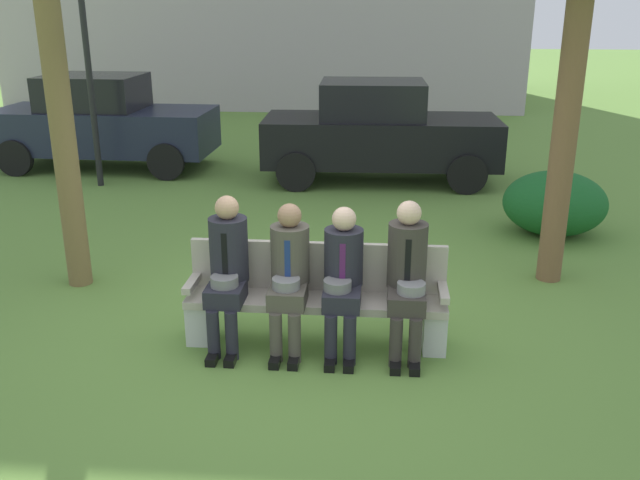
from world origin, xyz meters
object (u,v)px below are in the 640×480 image
Objects in this scene: seated_man_rightmost at (407,272)px; parked_car_far at (379,132)px; seated_man_centerleft at (289,271)px; shrub_near_bench at (555,203)px; seated_man_centerright at (343,274)px; street_lamp at (86,41)px; parked_car_near at (103,122)px; seated_man_leftmost at (227,266)px; park_bench at (317,296)px.

parked_car_far is at bearing 92.92° from seated_man_rightmost.
shrub_near_bench is at bearing 48.54° from seated_man_centerleft.
street_lamp is at bearing 129.28° from seated_man_centerright.
parked_car_near is (-5.31, 6.60, 0.09)m from seated_man_rightmost.
seated_man_centerleft is at bearing 179.79° from seated_man_centerright.
parked_car_near is (-3.75, 6.60, 0.09)m from seated_man_leftmost.
parked_car_near is (-4.52, 6.47, 0.40)m from park_bench.
seated_man_rightmost reaches higher than park_bench.
seated_man_centerleft is at bearing -96.63° from parked_car_far.
parked_car_far is at bearing 78.39° from seated_man_leftmost.
park_bench is at bearing -55.08° from parked_car_near.
park_bench is 1.77× the size of seated_man_centerleft.
seated_man_centerleft is (0.54, -0.01, -0.03)m from seated_man_leftmost.
seated_man_centerright is (0.47, -0.00, -0.01)m from seated_man_centerleft.
street_lamp is at bearing -73.00° from parked_car_near.
shrub_near_bench is 7.46m from street_lamp.
street_lamp reaches higher than shrub_near_bench.
seated_man_centerleft is 0.97× the size of shrub_near_bench.
parked_car_far is (-2.34, 2.64, 0.42)m from shrub_near_bench.
seated_man_centerright is 7.09m from street_lamp.
parked_car_near is (-7.34, 3.15, 0.42)m from shrub_near_bench.
street_lamp is (0.39, -1.26, 1.49)m from parked_car_near.
seated_man_rightmost is 8.47m from parked_car_near.
seated_man_rightmost is (0.79, -0.13, 0.31)m from park_bench.
parked_car_near reaches higher than seated_man_leftmost.
park_bench is at bearing 30.57° from seated_man_centerleft.
park_bench is 6.91m from street_lamp.
seated_man_centerleft reaches higher than seated_man_centerright.
seated_man_rightmost is at bearing -120.51° from shrub_near_bench.
seated_man_leftmost is at bearing 179.60° from seated_man_centerright.
seated_man_centerright reaches higher than park_bench.
seated_man_rightmost is at bearing -9.34° from park_bench.
seated_man_centerleft reaches higher than shrub_near_bench.
seated_man_centerright is at bearing -0.21° from seated_man_centerleft.
seated_man_centerright is 0.33× the size of parked_car_far.
seated_man_leftmost is (-0.77, -0.13, 0.32)m from park_bench.
seated_man_centerleft is 0.33× the size of parked_car_near.
parked_car_far reaches higher than seated_man_leftmost.
park_bench is at bearing 170.66° from seated_man_rightmost.
park_bench is 0.39m from seated_man_centerleft.
seated_man_centerleft is 0.34× the size of street_lamp.
shrub_near_bench is 0.34× the size of parked_car_far.
shrub_near_bench is at bearing 43.82° from seated_man_leftmost.
seated_man_centerright is 8.15m from parked_car_near.
shrub_near_bench is (3.05, 3.46, -0.31)m from seated_man_centerleft.
seated_man_centerleft is 0.96× the size of seated_man_rightmost.
parked_car_near is (-4.29, 6.61, 0.11)m from seated_man_centerleft.
parked_car_far is at bearing 131.59° from shrub_near_bench.
seated_man_leftmost is 6.22m from parked_car_far.
seated_man_rightmost is 0.34× the size of parked_car_near.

